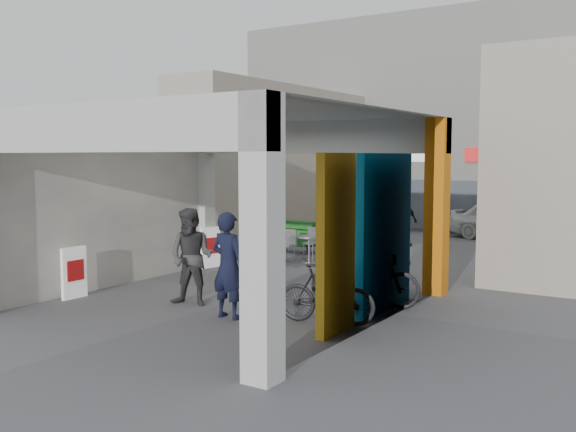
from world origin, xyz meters
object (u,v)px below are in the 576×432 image
Objects in this scene: man_crates at (405,220)px; bicycle_front at (365,278)px; man_with_dog at (228,265)px; border_collie at (274,288)px; bicycle_rear at (326,294)px; man_elderly at (389,247)px; produce_stand at (296,240)px; man_back_turned at (191,257)px; white_van at (508,221)px; cafe_set at (311,249)px.

man_crates reaches higher than bicycle_front.
bicycle_front is (1.58, 2.01, -0.38)m from man_with_dog.
border_collie is at bearing -85.51° from man_with_dog.
man_elderly is at bearing -10.24° from bicycle_rear.
bicycle_rear reaches higher than produce_stand.
produce_stand is 6.92m from man_back_turned.
white_van is (-0.01, 9.58, -0.27)m from man_elderly.
white_van is at bearing 64.37° from cafe_set.
bicycle_rear is at bearing -56.88° from cafe_set.
cafe_set is at bearing 97.23° from man_crates.
border_collie is at bearing -61.79° from produce_stand.
white_van is at bearing -16.27° from bicycle_front.
man_back_turned is at bearing -16.33° from man_with_dog.
white_van is (1.48, 11.51, 0.40)m from border_collie.
bicycle_front reaches higher than bicycle_rear.
bicycle_rear is (1.58, 0.57, -0.41)m from man_with_dog.
man_elderly is (4.49, -3.63, 0.57)m from produce_stand.
man_back_turned is (-1.16, 0.38, -0.01)m from man_with_dog.
man_with_dog is at bearing 124.63° from bicycle_front.
cafe_set is at bearing -43.12° from produce_stand.
white_van is at bearing 64.77° from man_back_turned.
bicycle_front is (2.74, 1.63, -0.37)m from man_back_turned.
man_with_dog is 2.59m from bicycle_front.
man_back_turned is 0.98× the size of man_elderly.
cafe_set is 7.77m from white_van.
man_crates is (-0.84, 8.41, 0.54)m from border_collie.
man_with_dog reaches higher than white_van.
produce_stand is 0.73× the size of man_elderly.
border_collie is 0.34× the size of man_elderly.
produce_stand is 0.84× the size of man_crates.
man_with_dog reaches higher than man_back_turned.
man_with_dog is at bearing -66.59° from produce_stand.
cafe_set reaches higher than border_collie.
cafe_set is 0.68× the size of bicycle_front.
man_with_dog reaches higher than border_collie.
white_van is (3.36, 7.00, 0.35)m from cafe_set.
man_back_turned is 0.90× the size of bicycle_front.
border_collie is 1.89m from bicycle_rear.
produce_stand is at bearing 120.70° from border_collie.
bicycle_rear is (2.49, -9.30, -0.30)m from man_crates.
white_van is at bearing 70.77° from man_elderly.
bicycle_rear is 12.41m from white_van.
white_van is (1.42, 12.98, -0.26)m from man_with_dog.
cafe_set is 6.31m from man_with_dog.
man_with_dog is 0.90× the size of bicycle_front.
man_crates is 0.97× the size of bicycle_rear.
man_with_dog is at bearing -32.03° from man_back_turned.
man_with_dog reaches higher than man_crates.
man_elderly reaches higher than white_van.
man_elderly is at bearing -167.64° from white_van.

